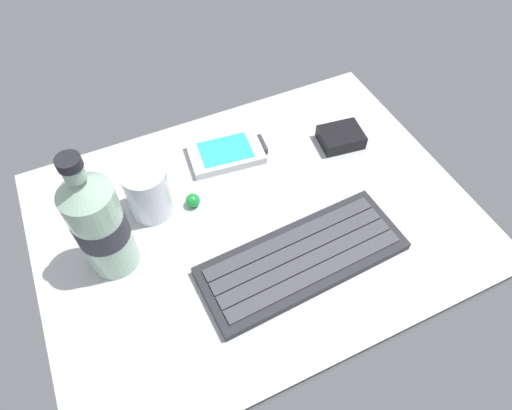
{
  "coord_description": "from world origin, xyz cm",
  "views": [
    {
      "loc": [
        -16.44,
        -35.22,
        54.9
      ],
      "look_at": [
        0.0,
        0.0,
        3.0
      ],
      "focal_mm": 31.31,
      "sensor_mm": 36.0,
      "label": 1
    }
  ],
  "objects_px": {
    "keyboard": "(303,258)",
    "water_bottle": "(99,223)",
    "handheld_device": "(227,153)",
    "charger_block": "(341,137)",
    "juice_cup": "(149,193)",
    "trackball_mouse": "(193,200)"
  },
  "relations": [
    {
      "from": "keyboard",
      "to": "water_bottle",
      "type": "relative_size",
      "value": 1.42
    },
    {
      "from": "handheld_device",
      "to": "charger_block",
      "type": "height_order",
      "value": "charger_block"
    },
    {
      "from": "handheld_device",
      "to": "juice_cup",
      "type": "height_order",
      "value": "juice_cup"
    },
    {
      "from": "charger_block",
      "to": "trackball_mouse",
      "type": "xyz_separation_m",
      "value": [
        -0.27,
        -0.02,
        -0.0
      ]
    },
    {
      "from": "keyboard",
      "to": "handheld_device",
      "type": "relative_size",
      "value": 2.21
    },
    {
      "from": "keyboard",
      "to": "water_bottle",
      "type": "height_order",
      "value": "water_bottle"
    },
    {
      "from": "keyboard",
      "to": "water_bottle",
      "type": "xyz_separation_m",
      "value": [
        -0.24,
        0.11,
        0.08
      ]
    },
    {
      "from": "water_bottle",
      "to": "charger_block",
      "type": "xyz_separation_m",
      "value": [
        0.41,
        0.06,
        -0.08
      ]
    },
    {
      "from": "handheld_device",
      "to": "charger_block",
      "type": "relative_size",
      "value": 1.91
    },
    {
      "from": "charger_block",
      "to": "water_bottle",
      "type": "bearing_deg",
      "value": -170.93
    },
    {
      "from": "keyboard",
      "to": "trackball_mouse",
      "type": "xyz_separation_m",
      "value": [
        -0.1,
        0.16,
        0.0
      ]
    },
    {
      "from": "water_bottle",
      "to": "trackball_mouse",
      "type": "xyz_separation_m",
      "value": [
        0.13,
        0.04,
        -0.08
      ]
    },
    {
      "from": "juice_cup",
      "to": "trackball_mouse",
      "type": "xyz_separation_m",
      "value": [
        0.06,
        -0.02,
        -0.03
      ]
    },
    {
      "from": "charger_block",
      "to": "keyboard",
      "type": "bearing_deg",
      "value": -133.8
    },
    {
      "from": "trackball_mouse",
      "to": "keyboard",
      "type": "bearing_deg",
      "value": -56.52
    },
    {
      "from": "juice_cup",
      "to": "water_bottle",
      "type": "relative_size",
      "value": 0.41
    },
    {
      "from": "juice_cup",
      "to": "trackball_mouse",
      "type": "height_order",
      "value": "juice_cup"
    },
    {
      "from": "charger_block",
      "to": "trackball_mouse",
      "type": "distance_m",
      "value": 0.28
    },
    {
      "from": "keyboard",
      "to": "charger_block",
      "type": "xyz_separation_m",
      "value": [
        0.17,
        0.18,
        0.0
      ]
    },
    {
      "from": "keyboard",
      "to": "handheld_device",
      "type": "height_order",
      "value": "keyboard"
    },
    {
      "from": "keyboard",
      "to": "juice_cup",
      "type": "xyz_separation_m",
      "value": [
        -0.16,
        0.18,
        0.03
      ]
    },
    {
      "from": "handheld_device",
      "to": "trackball_mouse",
      "type": "relative_size",
      "value": 6.08
    }
  ]
}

